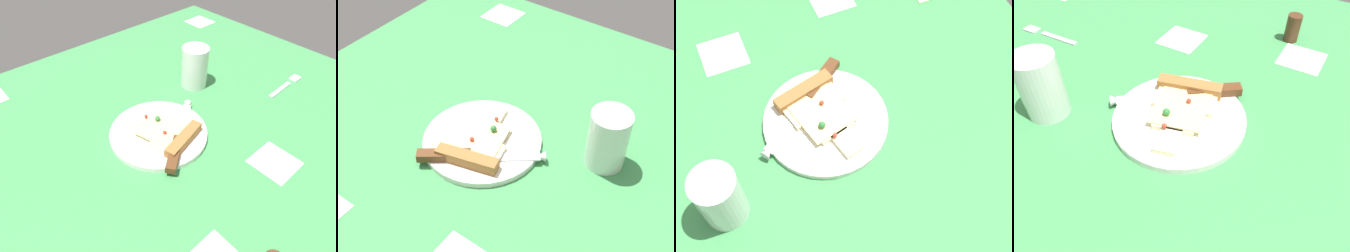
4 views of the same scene
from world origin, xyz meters
TOP-DOWN VIEW (x-y plane):
  - ground_plane at (0.02, 0.01)cm, footprint 115.65×115.65cm
  - plate at (-9.06, 4.43)cm, footprint 23.20×23.20cm
  - pizza_slice at (-8.40, 1.90)cm, footprint 13.31×18.79cm
  - knife at (-7.91, -1.22)cm, footprint 20.56×15.94cm
  - drinking_glass at (12.57, 13.89)cm, footprint 7.47×7.47cm
  - fork at (32.42, -4.74)cm, footprint 15.35×2.51cm

SIDE VIEW (x-z plane):
  - ground_plane at x=0.02cm, z-range -3.00..0.00cm
  - fork at x=32.42cm, z-range 0.00..0.80cm
  - plate at x=-9.06cm, z-range 0.00..1.22cm
  - knife at x=-7.91cm, z-range 0.60..3.05cm
  - pizza_slice at x=-8.40cm, z-range 0.72..3.30cm
  - drinking_glass at x=12.57cm, z-range 0.00..11.65cm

